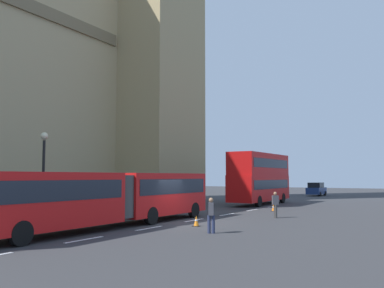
{
  "coord_description": "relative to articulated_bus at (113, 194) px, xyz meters",
  "views": [
    {
      "loc": [
        -20.79,
        -13.3,
        2.72
      ],
      "look_at": [
        6.37,
        3.08,
        5.18
      ],
      "focal_mm": 38.92,
      "sensor_mm": 36.0,
      "label": 1
    }
  ],
  "objects": [
    {
      "name": "street_lamp",
      "position": [
        -0.91,
        4.51,
        1.31
      ],
      "size": [
        0.44,
        0.44,
        5.27
      ],
      "color": "black",
      "rests_on": "ground_plane"
    },
    {
      "name": "double_decker_bus",
      "position": [
        21.12,
        0.0,
        0.96
      ],
      "size": [
        10.09,
        2.54,
        4.9
      ],
      "color": "#B20F0F",
      "rests_on": "ground_plane"
    },
    {
      "name": "pedestrian_near_cones",
      "position": [
        0.58,
        -5.71,
        -0.83
      ],
      "size": [
        0.47,
        0.39,
        1.69
      ],
      "color": "#262D4C",
      "rests_on": "ground_plane"
    },
    {
      "name": "pedestrian_by_kerb",
      "position": [
        9.24,
        -5.8,
        -0.83
      ],
      "size": [
        0.43,
        0.46,
        1.69
      ],
      "color": "#333333",
      "rests_on": "ground_plane"
    },
    {
      "name": "lane_centre_marking",
      "position": [
        2.92,
        -1.99,
        -1.74
      ],
      "size": [
        34.4,
        0.16,
        0.01
      ],
      "color": "silver",
      "rests_on": "ground_plane"
    },
    {
      "name": "ground_plane",
      "position": [
        3.7,
        -1.99,
        -1.74
      ],
      "size": [
        160.0,
        160.0,
        0.0
      ],
      "primitive_type": "plane",
      "color": "#333335"
    },
    {
      "name": "articulated_bus",
      "position": [
        0.0,
        0.0,
        0.0
      ],
      "size": [
        16.01,
        2.54,
        2.9
      ],
      "color": "red",
      "rests_on": "ground_plane"
    },
    {
      "name": "sedan_lead",
      "position": [
        41.84,
        -0.05,
        -0.83
      ],
      "size": [
        4.4,
        1.86,
        1.85
      ],
      "color": "navy",
      "rests_on": "ground_plane"
    },
    {
      "name": "traffic_cone_west",
      "position": [
        2.64,
        -3.67,
        -1.46
      ],
      "size": [
        0.36,
        0.36,
        0.58
      ],
      "color": "black",
      "rests_on": "ground_plane"
    },
    {
      "name": "traffic_cone_middle",
      "position": [
        14.19,
        -3.86,
        -1.46
      ],
      "size": [
        0.36,
        0.36,
        0.58
      ],
      "color": "black",
      "rests_on": "ground_plane"
    }
  ]
}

